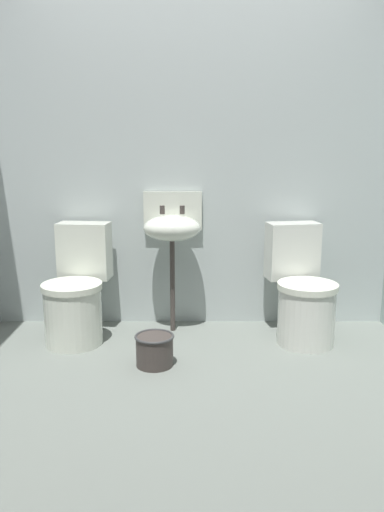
# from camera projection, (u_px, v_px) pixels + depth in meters

# --- Properties ---
(ground_plane) EXTENTS (3.29, 2.74, 0.08)m
(ground_plane) POSITION_uv_depth(u_px,v_px,m) (192.00, 401.00, 2.75)
(ground_plane) COLOR slate
(wall_back) EXTENTS (3.29, 0.10, 2.44)m
(wall_back) POSITION_uv_depth(u_px,v_px,m) (193.00, 159.00, 3.68)
(wall_back) COLOR #B2BDBB
(wall_back) RESTS_ON ground
(toilet_left) EXTENTS (0.44, 0.63, 0.78)m
(toilet_left) POSITION_uv_depth(u_px,v_px,m) (79.00, 294.00, 3.48)
(toilet_left) COLOR silver
(toilet_left) RESTS_ON ground
(toilet_right) EXTENTS (0.48, 0.65, 0.78)m
(toilet_right) POSITION_uv_depth(u_px,v_px,m) (304.00, 294.00, 3.47)
(toilet_right) COLOR silver
(toilet_right) RESTS_ON ground
(sink) EXTENTS (0.42, 0.35, 0.99)m
(sink) POSITION_uv_depth(u_px,v_px,m) (174.00, 227.00, 3.57)
(sink) COLOR #3F3834
(sink) RESTS_ON ground
(bucket) EXTENTS (0.24, 0.24, 0.19)m
(bucket) POSITION_uv_depth(u_px,v_px,m) (157.00, 349.00, 3.09)
(bucket) COLOR #3F3834
(bucket) RESTS_ON ground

